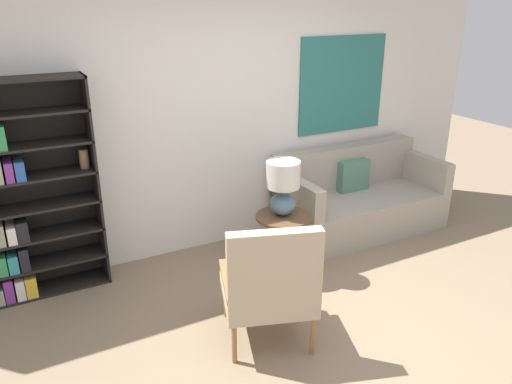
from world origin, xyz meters
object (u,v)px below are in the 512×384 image
armchair (271,283)px  table_lamp (283,184)px  side_table (283,222)px  bookshelf (9,201)px  couch (357,200)px

armchair → table_lamp: 1.14m
side_table → bookshelf: bearing=161.9°
armchair → side_table: (0.62, 0.87, -0.02)m
bookshelf → side_table: bookshelf is taller
bookshelf → side_table: (2.14, -0.70, -0.36)m
table_lamp → armchair: bearing=-125.0°
bookshelf → couch: 3.41m
bookshelf → table_lamp: bearing=-17.4°
side_table → couch: bearing=20.3°
armchair → couch: size_ratio=0.55×
armchair → couch: (1.83, 1.32, -0.20)m
armchair → table_lamp: table_lamp is taller
armchair → couch: armchair is taller
bookshelf → side_table: 2.28m
bookshelf → table_lamp: 2.25m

